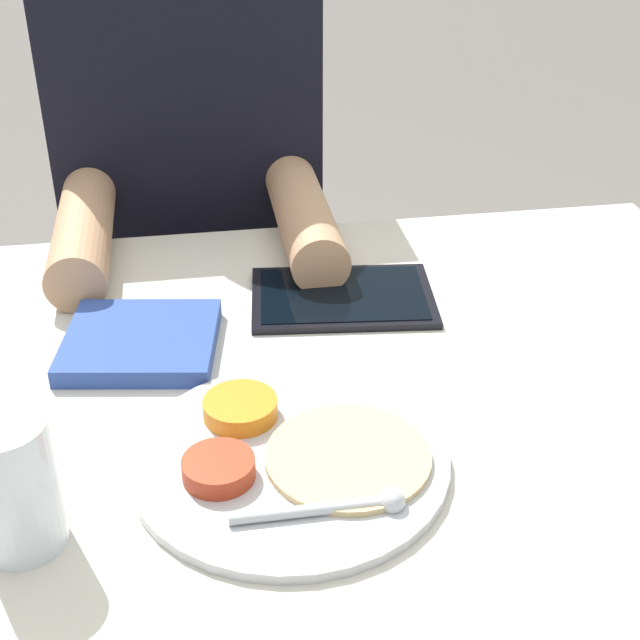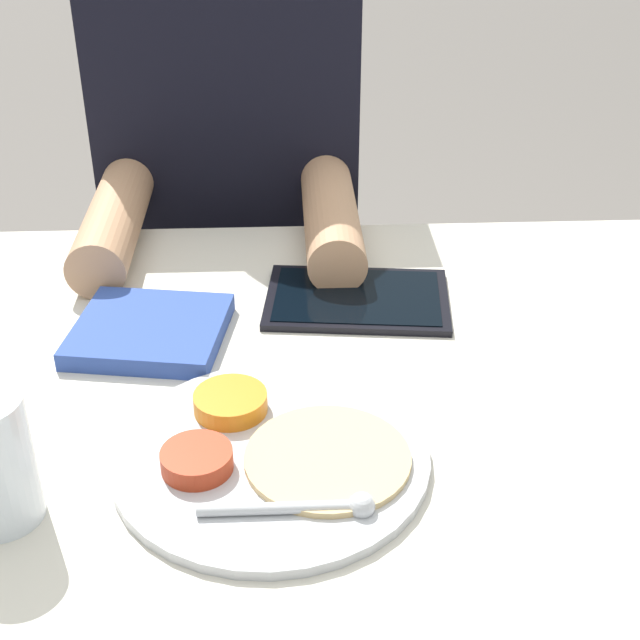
% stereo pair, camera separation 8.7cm
% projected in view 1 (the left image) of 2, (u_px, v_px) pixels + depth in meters
% --- Properties ---
extents(thali_tray, '(0.28, 0.28, 0.03)m').
position_uv_depth(thali_tray, '(289.00, 456.00, 0.77)').
color(thali_tray, '#B7BABF').
rests_on(thali_tray, dining_table).
extents(red_notebook, '(0.18, 0.17, 0.02)m').
position_uv_depth(red_notebook, '(141.00, 343.00, 0.93)').
color(red_notebook, silver).
rests_on(red_notebook, dining_table).
extents(tablet_device, '(0.22, 0.16, 0.01)m').
position_uv_depth(tablet_device, '(343.00, 297.00, 1.02)').
color(tablet_device, black).
rests_on(tablet_device, dining_table).
extents(person_diner, '(0.37, 0.48, 1.23)m').
position_uv_depth(person_diner, '(199.00, 283.00, 1.41)').
color(person_diner, black).
rests_on(person_diner, ground_plane).
extents(drinking_glass, '(0.07, 0.07, 0.11)m').
position_uv_depth(drinking_glass, '(13.00, 485.00, 0.67)').
color(drinking_glass, silver).
rests_on(drinking_glass, dining_table).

